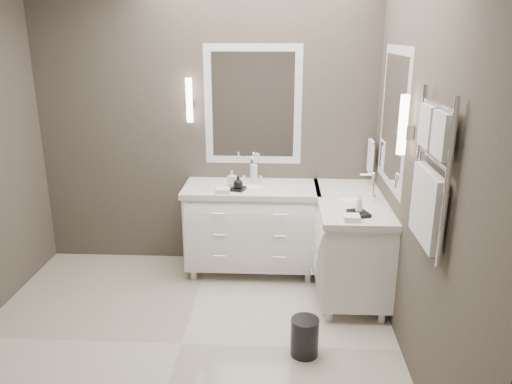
{
  "coord_description": "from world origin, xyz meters",
  "views": [
    {
      "loc": [
        0.71,
        -3.13,
        2.18
      ],
      "look_at": [
        0.52,
        0.7,
        0.96
      ],
      "focal_mm": 35.0,
      "sensor_mm": 36.0,
      "label": 1
    }
  ],
  "objects_px": {
    "vanity_back": "(252,223)",
    "waste_bin": "(305,337)",
    "vanity_right": "(350,239)",
    "towel_ladder": "(430,181)"
  },
  "relations": [
    {
      "from": "vanity_back",
      "to": "waste_bin",
      "type": "bearing_deg",
      "value": -70.92
    },
    {
      "from": "vanity_right",
      "to": "towel_ladder",
      "type": "relative_size",
      "value": 1.38
    },
    {
      "from": "vanity_back",
      "to": "towel_ladder",
      "type": "distance_m",
      "value": 2.16
    },
    {
      "from": "vanity_right",
      "to": "towel_ladder",
      "type": "height_order",
      "value": "towel_ladder"
    },
    {
      "from": "towel_ladder",
      "to": "waste_bin",
      "type": "height_order",
      "value": "towel_ladder"
    },
    {
      "from": "vanity_right",
      "to": "waste_bin",
      "type": "distance_m",
      "value": 1.12
    },
    {
      "from": "vanity_back",
      "to": "waste_bin",
      "type": "xyz_separation_m",
      "value": [
        0.45,
        -1.3,
        -0.35
      ]
    },
    {
      "from": "towel_ladder",
      "to": "waste_bin",
      "type": "xyz_separation_m",
      "value": [
        -0.65,
        0.32,
        -1.25
      ]
    },
    {
      "from": "towel_ladder",
      "to": "vanity_right",
      "type": "bearing_deg",
      "value": 99.84
    },
    {
      "from": "towel_ladder",
      "to": "waste_bin",
      "type": "distance_m",
      "value": 1.45
    }
  ]
}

